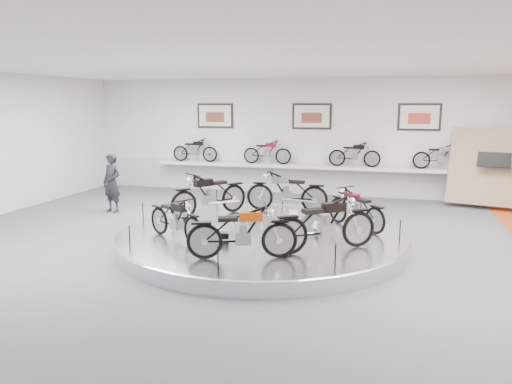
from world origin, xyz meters
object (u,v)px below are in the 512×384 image
(bike_c, at_px, (209,194))
(visitor, at_px, (112,183))
(bike_a, at_px, (356,209))
(bike_b, at_px, (287,191))
(bike_f, at_px, (325,223))
(shelf, at_px, (310,167))
(bike_e, at_px, (242,232))
(display_platform, at_px, (262,239))
(bike_d, at_px, (175,219))

(bike_c, bearing_deg, visitor, -71.27)
(bike_c, bearing_deg, bike_a, 120.96)
(bike_b, bearing_deg, visitor, -1.20)
(bike_c, bearing_deg, bike_f, 90.41)
(bike_c, distance_m, bike_f, 3.96)
(shelf, bearing_deg, bike_e, -89.03)
(bike_a, bearing_deg, visitor, 32.92)
(bike_f, bearing_deg, bike_c, 108.69)
(display_platform, distance_m, bike_b, 2.39)
(bike_c, height_order, bike_e, bike_c)
(shelf, height_order, bike_d, bike_d)
(shelf, xyz_separation_m, bike_d, (-1.57, -7.51, -0.24))
(bike_b, xyz_separation_m, bike_e, (0.06, -4.24, -0.03))
(bike_b, xyz_separation_m, visitor, (-5.18, -0.04, 0.02))
(bike_a, bearing_deg, bike_b, 7.87)
(display_platform, xyz_separation_m, bike_b, (0.08, 2.28, 0.69))
(bike_e, height_order, visitor, visitor)
(shelf, distance_m, bike_f, 7.62)
(bike_c, xyz_separation_m, bike_d, (0.13, -2.33, -0.10))
(bike_a, height_order, bike_c, bike_c)
(display_platform, relative_size, bike_b, 3.48)
(bike_e, bearing_deg, bike_d, 134.72)
(bike_d, height_order, bike_e, bike_e)
(display_platform, bearing_deg, bike_e, -85.86)
(bike_d, height_order, visitor, visitor)
(bike_c, bearing_deg, bike_d, 38.61)
(bike_e, height_order, bike_f, bike_f)
(bike_d, relative_size, bike_f, 0.84)
(shelf, bearing_deg, bike_b, -88.89)
(display_platform, relative_size, shelf, 0.58)
(bike_f, xyz_separation_m, visitor, (-6.64, 3.30, 0.01))
(display_platform, bearing_deg, bike_b, 88.00)
(bike_f, bearing_deg, bike_b, 77.45)
(shelf, bearing_deg, display_platform, -90.00)
(display_platform, xyz_separation_m, bike_c, (-1.69, 1.22, 0.71))
(bike_c, distance_m, bike_e, 3.67)
(bike_d, bearing_deg, bike_f, 32.29)
(bike_b, bearing_deg, display_platform, 86.35)
(bike_a, distance_m, visitor, 7.19)
(bike_b, bearing_deg, bike_d, 62.47)
(bike_b, bearing_deg, bike_f, 112.02)
(display_platform, distance_m, shelf, 6.46)
(shelf, height_order, bike_b, bike_b)
(bike_c, height_order, visitor, visitor)
(bike_e, bearing_deg, display_platform, 75.20)
(bike_c, distance_m, visitor, 3.55)
(bike_c, relative_size, bike_d, 1.22)
(shelf, relative_size, bike_a, 7.05)
(display_platform, relative_size, bike_e, 3.71)
(shelf, xyz_separation_m, bike_c, (-1.69, -5.18, -0.14))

